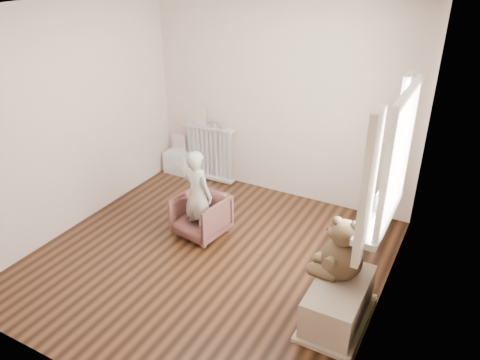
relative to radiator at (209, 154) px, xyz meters
The scene contains 20 objects.
floor 2.00m from the radiator, 58.95° to the right, with size 3.60×3.60×0.01m, color black.
ceiling 2.95m from the radiator, 58.95° to the right, with size 3.60×3.60×0.01m, color white.
back_wall 1.37m from the radiator, ahead, with size 3.60×0.02×2.60m, color white.
front_wall 3.74m from the radiator, 73.79° to the right, with size 3.60×0.02×2.60m, color white.
left_wall 2.07m from the radiator, 115.14° to the right, with size 0.02×3.60×2.60m, color white.
right_wall 3.40m from the radiator, 30.86° to the right, with size 0.02×3.60×2.60m, color white.
window 3.27m from the radiator, 26.47° to the right, with size 0.03×0.90×1.10m, color white.
window_sill 3.05m from the radiator, 27.23° to the right, with size 0.22×1.10×0.06m, color silver.
curtain_left 3.45m from the radiator, 36.23° to the right, with size 0.06×0.26×1.30m, color beige.
curtain_right 2.96m from the radiator, 16.93° to the right, with size 0.06×0.26×1.30m, color beige.
radiator is the anchor object (origin of this frame).
paper_doll 0.57m from the radiator, behind, with size 0.16×0.01×0.26m, color beige.
tin_a 0.46m from the radiator, ahead, with size 0.11×0.11×0.07m, color #A59E8C.
tin_b 0.50m from the radiator, ahead, with size 0.10×0.10×0.05m, color #A59E8C.
toy_vanity 0.55m from the radiator, behind, with size 0.37×0.27×0.58m, color silver.
armchair 1.47m from the radiator, 62.32° to the right, with size 0.54×0.56×0.51m, color #542D28.
child 1.52m from the radiator, 63.20° to the right, with size 0.39×0.26×1.07m, color beige.
toy_bench 3.17m from the radiator, 36.95° to the right, with size 0.45×0.85×0.40m, color #B9A98B.
teddy_bear 3.08m from the radiator, 35.76° to the right, with size 0.48×0.37×0.59m, color #3A2B1A, non-canonical shape.
plush_cat 3.05m from the radiator, 26.50° to the right, with size 0.15×0.24×0.21m, color slate, non-canonical shape.
Camera 1 is at (2.29, -3.51, 3.08)m, focal length 35.00 mm.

